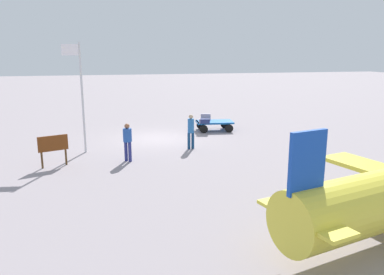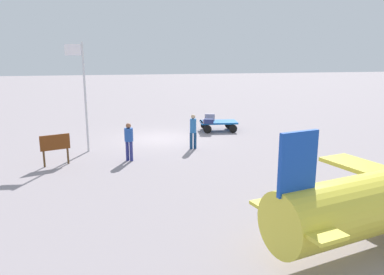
{
  "view_description": "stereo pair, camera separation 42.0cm",
  "coord_description": "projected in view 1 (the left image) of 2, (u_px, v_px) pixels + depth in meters",
  "views": [
    {
      "loc": [
        2.77,
        19.72,
        4.54
      ],
      "look_at": [
        -0.47,
        6.0,
        1.36
      ],
      "focal_mm": 35.52,
      "sensor_mm": 36.0,
      "label": 1
    },
    {
      "loc": [
        2.36,
        19.81,
        4.54
      ],
      "look_at": [
        -0.47,
        6.0,
        1.36
      ],
      "focal_mm": 35.52,
      "sensor_mm": 36.0,
      "label": 2
    }
  ],
  "objects": [
    {
      "name": "signboard",
      "position": [
        53.0,
        146.0,
        15.23
      ],
      "size": [
        1.13,
        0.44,
        1.28
      ],
      "color": "#4C3319",
      "rests_on": "ground"
    },
    {
      "name": "suitcase_olive",
      "position": [
        204.0,
        121.0,
        21.65
      ],
      "size": [
        0.67,
        0.51,
        0.24
      ],
      "color": "gray",
      "rests_on": "luggage_cart"
    },
    {
      "name": "flagpole",
      "position": [
        80.0,
        90.0,
        16.99
      ],
      "size": [
        0.81,
        0.11,
        4.98
      ],
      "color": "silver",
      "rests_on": "ground"
    },
    {
      "name": "worker_lead",
      "position": [
        191.0,
        130.0,
        18.03
      ],
      "size": [
        0.35,
        0.35,
        1.67
      ],
      "color": "navy",
      "rests_on": "ground"
    },
    {
      "name": "worker_trailing",
      "position": [
        127.0,
        139.0,
        15.95
      ],
      "size": [
        0.51,
        0.51,
        1.63
      ],
      "color": "navy",
      "rests_on": "ground"
    },
    {
      "name": "suitcase_maroon",
      "position": [
        205.0,
        121.0,
        21.6
      ],
      "size": [
        0.59,
        0.45,
        0.25
      ],
      "color": "navy",
      "rests_on": "luggage_cart"
    },
    {
      "name": "luggage_cart",
      "position": [
        214.0,
        123.0,
        22.34
      ],
      "size": [
        2.23,
        1.55,
        0.57
      ],
      "color": "#1258AA",
      "rests_on": "ground"
    },
    {
      "name": "suitcase_tan",
      "position": [
        206.0,
        117.0,
        22.57
      ],
      "size": [
        0.65,
        0.49,
        0.39
      ],
      "color": "gray",
      "rests_on": "luggage_cart"
    },
    {
      "name": "ground_plane",
      "position": [
        158.0,
        139.0,
        20.34
      ],
      "size": [
        120.0,
        120.0,
        0.0
      ],
      "primitive_type": "plane",
      "color": "gray"
    }
  ]
}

